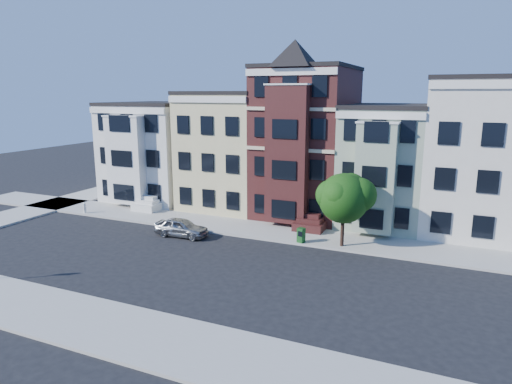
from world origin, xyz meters
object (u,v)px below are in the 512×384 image
at_px(parked_car, 181,227).
at_px(newspaper_box, 301,235).
at_px(fire_hydrant, 85,209).
at_px(street_tree, 344,202).

distance_m(parked_car, newspaper_box, 8.65).
bearing_deg(fire_hydrant, street_tree, 1.09).
bearing_deg(street_tree, fire_hydrant, -178.91).
bearing_deg(newspaper_box, street_tree, 24.81).
xyz_separation_m(street_tree, parked_car, (-11.19, -2.19, -2.51)).
bearing_deg(fire_hydrant, parked_car, -9.28).
relative_size(street_tree, newspaper_box, 5.96).
relative_size(newspaper_box, fire_hydrant, 1.42).
height_order(street_tree, fire_hydrant, street_tree).
height_order(street_tree, parked_car, street_tree).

